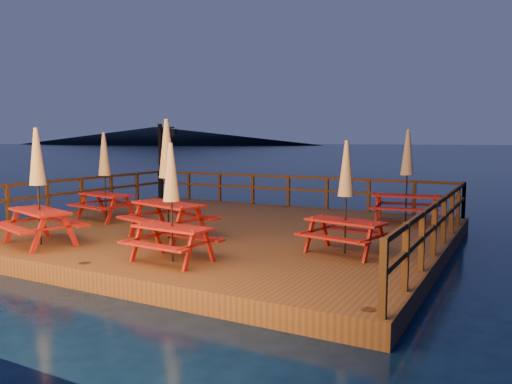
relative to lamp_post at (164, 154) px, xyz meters
The scene contains 12 objects.
ground 7.39m from the lamp_post, 40.16° to the right, with size 500.00×500.00×0.00m, color black.
deck 7.33m from the lamp_post, 40.16° to the right, with size 12.00×10.00×0.40m, color #4D3618.
deck_piles 7.48m from the lamp_post, 40.16° to the right, with size 11.44×9.44×1.40m.
railing 6.15m from the lamp_post, 27.22° to the right, with size 11.80×9.75×1.10m.
lamp_post is the anchor object (origin of this frame).
headland_left 241.46m from the lamp_post, 129.82° to the left, with size 180.00×84.00×9.00m, color black.
picnic_table_0 8.35m from the lamp_post, 50.56° to the right, with size 2.37×2.13×2.87m.
picnic_table_1 8.99m from the lamp_post, 69.25° to the right, with size 2.21×1.99×2.65m.
picnic_table_2 10.70m from the lamp_post, 50.39° to the right, with size 1.72×1.45×2.32m.
picnic_table_3 5.47m from the lamp_post, 69.50° to the right, with size 2.06×1.81×2.58m.
picnic_table_4 11.31m from the lamp_post, 31.97° to the right, with size 1.90×1.68×2.37m.
picnic_table_5 9.98m from the lamp_post, ahead, with size 2.04×1.75×2.67m.
Camera 1 is at (7.43, -11.35, 2.80)m, focal length 35.00 mm.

